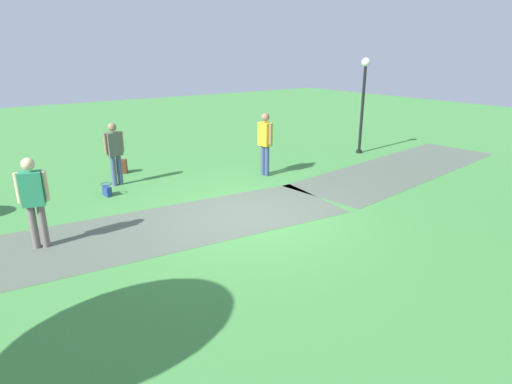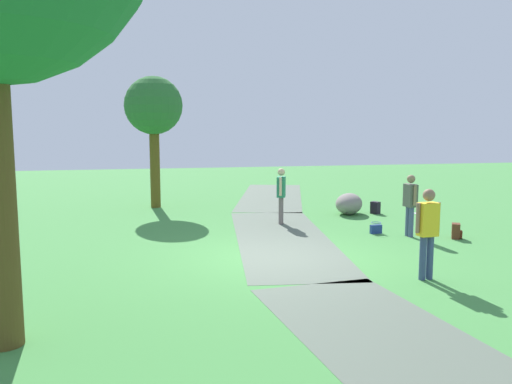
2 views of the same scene
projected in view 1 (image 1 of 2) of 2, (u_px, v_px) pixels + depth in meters
ground_plane at (251, 216)px, 9.18m from camera, size 48.00×48.00×0.00m
footpath_segment_near at (402, 168)px, 12.97m from camera, size 8.22×3.26×0.01m
footpath_segment_mid at (157, 229)px, 8.53m from camera, size 8.22×3.29×0.01m
lamp_post at (363, 95)px, 14.27m from camera, size 0.28×0.28×3.17m
woman_with_handbag at (114, 150)px, 11.04m from camera, size 0.52×0.26×1.65m
man_near_boulder at (34, 197)px, 7.45m from camera, size 0.50×0.34×1.66m
passerby_on_path at (265, 139)px, 11.89m from camera, size 0.27×0.52×1.77m
handbag_on_grass at (107, 190)px, 10.45m from camera, size 0.29×0.33×0.31m
spare_backpack_on_lawn at (122, 167)px, 12.38m from camera, size 0.34×0.34×0.40m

